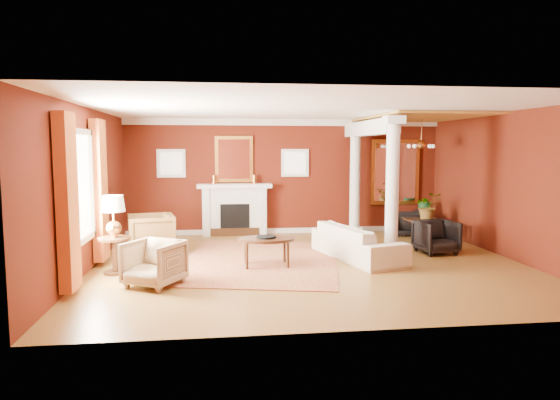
{
  "coord_description": "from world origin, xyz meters",
  "views": [
    {
      "loc": [
        -1.7,
        -9.12,
        2.19
      ],
      "look_at": [
        -0.48,
        0.67,
        1.15
      ],
      "focal_mm": 32.0,
      "sensor_mm": 36.0,
      "label": 1
    }
  ],
  "objects": [
    {
      "name": "potted_plant",
      "position": [
        3.18,
        1.97,
        1.04
      ],
      "size": [
        0.62,
        0.68,
        0.5
      ],
      "primitive_type": "imported",
      "rotation": [
        0.0,
        0.0,
        -0.07
      ],
      "color": "#26591E",
      "rests_on": "dining_table"
    },
    {
      "name": "dining_chair_near",
      "position": [
        2.78,
        0.59,
        0.38
      ],
      "size": [
        0.82,
        0.78,
        0.76
      ],
      "primitive_type": "imported",
      "rotation": [
        0.0,
        0.0,
        0.13
      ],
      "color": "black",
      "rests_on": "ground"
    },
    {
      "name": "room_shell",
      "position": [
        0.0,
        0.0,
        2.02
      ],
      "size": [
        8.04,
        7.04,
        2.92
      ],
      "color": "#51130B",
      "rests_on": "ground"
    },
    {
      "name": "rug",
      "position": [
        -0.93,
        0.34,
        0.01
      ],
      "size": [
        3.78,
        4.53,
        0.02
      ],
      "primitive_type": "cube",
      "rotation": [
        0.0,
        0.0,
        -0.22
      ],
      "color": "maroon",
      "rests_on": "ground"
    },
    {
      "name": "armchair_stripe",
      "position": [
        -2.73,
        -1.18,
        0.4
      ],
      "size": [
        1.04,
        1.02,
        0.8
      ],
      "primitive_type": "imported",
      "rotation": [
        0.0,
        0.0,
        -0.53
      ],
      "color": "tan",
      "rests_on": "ground"
    },
    {
      "name": "armchair_leopard",
      "position": [
        -3.08,
        1.22,
        0.46
      ],
      "size": [
        0.99,
        1.04,
        0.92
      ],
      "primitive_type": "imported",
      "rotation": [
        0.0,
        0.0,
        -1.38
      ],
      "color": "black",
      "rests_on": "ground"
    },
    {
      "name": "fireplace",
      "position": [
        -1.3,
        3.32,
        0.65
      ],
      "size": [
        1.85,
        0.42,
        1.29
      ],
      "color": "silver",
      "rests_on": "ground"
    },
    {
      "name": "green_urn",
      "position": [
        3.5,
        2.91,
        0.32
      ],
      "size": [
        0.34,
        0.34,
        0.82
      ],
      "color": "#164523",
      "rests_on": "ground"
    },
    {
      "name": "base_trim",
      "position": [
        0.0,
        3.46,
        0.06
      ],
      "size": [
        8.0,
        0.08,
        0.12
      ],
      "primitive_type": "cube",
      "color": "silver",
      "rests_on": "ground"
    },
    {
      "name": "overmantel_mirror",
      "position": [
        -1.3,
        3.45,
        1.9
      ],
      "size": [
        0.95,
        0.07,
        1.15
      ],
      "color": "gold",
      "rests_on": "fireplace"
    },
    {
      "name": "dining_chair_far",
      "position": [
        2.97,
        2.76,
        0.35
      ],
      "size": [
        0.75,
        0.71,
        0.7
      ],
      "primitive_type": "imported",
      "rotation": [
        0.0,
        0.0,
        3.02
      ],
      "color": "black",
      "rests_on": "ground"
    },
    {
      "name": "column_back",
      "position": [
        1.7,
        3.0,
        1.43
      ],
      "size": [
        0.36,
        0.36,
        2.8
      ],
      "color": "silver",
      "rests_on": "ground"
    },
    {
      "name": "column_front",
      "position": [
        1.7,
        0.3,
        1.43
      ],
      "size": [
        0.36,
        0.36,
        2.8
      ],
      "color": "silver",
      "rests_on": "ground"
    },
    {
      "name": "header_beam",
      "position": [
        1.7,
        1.9,
        2.62
      ],
      "size": [
        0.3,
        3.2,
        0.32
      ],
      "primitive_type": "cube",
      "color": "silver",
      "rests_on": "column_front"
    },
    {
      "name": "coffee_table",
      "position": [
        -0.83,
        -0.11,
        0.49
      ],
      "size": [
        1.06,
        1.06,
        0.53
      ],
      "rotation": [
        0.0,
        0.0,
        0.09
      ],
      "color": "black",
      "rests_on": "ground"
    },
    {
      "name": "side_table",
      "position": [
        -3.5,
        -0.31,
        0.9
      ],
      "size": [
        0.55,
        0.55,
        1.37
      ],
      "rotation": [
        0.0,
        0.0,
        0.03
      ],
      "color": "black",
      "rests_on": "ground"
    },
    {
      "name": "sofa",
      "position": [
        1.02,
        0.32,
        0.45
      ],
      "size": [
        1.27,
        2.38,
        0.89
      ],
      "primitive_type": "imported",
      "rotation": [
        0.0,
        0.0,
        1.85
      ],
      "color": "beige",
      "rests_on": "ground"
    },
    {
      "name": "dining_mirror",
      "position": [
        2.9,
        3.45,
        1.55
      ],
      "size": [
        1.3,
        0.07,
        1.7
      ],
      "color": "gold",
      "rests_on": "room_shell"
    },
    {
      "name": "amber_ceiling",
      "position": [
        2.85,
        1.75,
        2.87
      ],
      "size": [
        2.3,
        3.4,
        0.04
      ],
      "primitive_type": "cube",
      "color": "gold",
      "rests_on": "room_shell"
    },
    {
      "name": "crown_trim",
      "position": [
        0.0,
        3.46,
        2.82
      ],
      "size": [
        8.0,
        0.08,
        0.16
      ],
      "primitive_type": "cube",
      "color": "silver",
      "rests_on": "room_shell"
    },
    {
      "name": "dining_table",
      "position": [
        3.15,
        1.97,
        0.4
      ],
      "size": [
        0.5,
        1.42,
        0.79
      ],
      "primitive_type": "imported",
      "rotation": [
        0.0,
        0.0,
        1.57
      ],
      "color": "black",
      "rests_on": "ground"
    },
    {
      "name": "ground",
      "position": [
        0.0,
        0.0,
        0.0
      ],
      "size": [
        8.0,
        8.0,
        0.0
      ],
      "primitive_type": "plane",
      "color": "brown",
      "rests_on": "ground"
    },
    {
      "name": "left_window",
      "position": [
        -3.89,
        -0.6,
        1.42
      ],
      "size": [
        0.21,
        2.55,
        2.6
      ],
      "color": "white",
      "rests_on": "room_shell"
    },
    {
      "name": "flank_window_left",
      "position": [
        -2.85,
        3.46,
        1.8
      ],
      "size": [
        0.7,
        0.07,
        0.7
      ],
      "color": "silver",
      "rests_on": "room_shell"
    },
    {
      "name": "coffee_book",
      "position": [
        -0.86,
        -0.05,
        0.65
      ],
      "size": [
        0.17,
        0.03,
        0.23
      ],
      "primitive_type": "imported",
      "rotation": [
        0.0,
        0.0,
        0.08
      ],
      "color": "black",
      "rests_on": "coffee_table"
    },
    {
      "name": "flank_window_right",
      "position": [
        0.25,
        3.46,
        1.8
      ],
      "size": [
        0.7,
        0.07,
        0.7
      ],
      "color": "silver",
      "rests_on": "room_shell"
    },
    {
      "name": "chandelier",
      "position": [
        2.9,
        1.8,
        2.25
      ],
      "size": [
        0.6,
        0.62,
        0.75
      ],
      "color": "#BA7B3A",
      "rests_on": "room_shell"
    }
  ]
}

